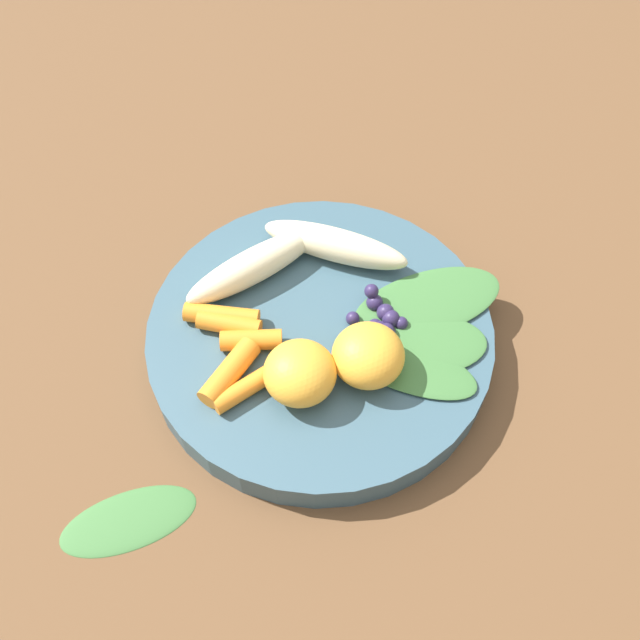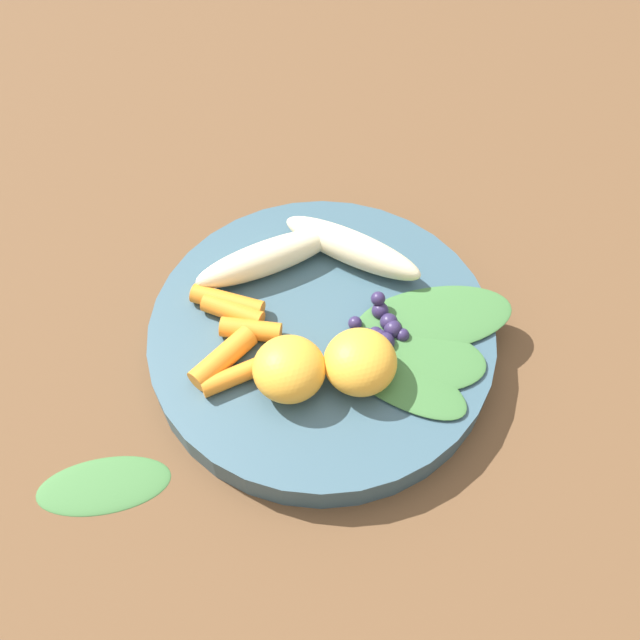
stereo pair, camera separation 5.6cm
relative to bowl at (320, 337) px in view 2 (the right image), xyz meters
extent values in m
plane|color=brown|center=(0.00, 0.00, -0.01)|extent=(2.40, 2.40, 0.00)
cylinder|color=#385666|center=(0.00, 0.00, 0.00)|extent=(0.28, 0.28, 0.03)
ellipsoid|color=beige|center=(0.05, -0.06, 0.03)|extent=(0.13, 0.08, 0.03)
ellipsoid|color=beige|center=(-0.03, -0.07, 0.03)|extent=(0.13, 0.09, 0.03)
ellipsoid|color=#F4A833|center=(-0.03, 0.05, 0.04)|extent=(0.06, 0.06, 0.04)
ellipsoid|color=#F4A833|center=(0.02, 0.05, 0.04)|extent=(0.06, 0.06, 0.04)
cylinder|color=orange|center=(0.08, -0.02, 0.02)|extent=(0.06, 0.03, 0.02)
cylinder|color=orange|center=(0.07, -0.01, 0.02)|extent=(0.05, 0.03, 0.02)
cylinder|color=orange|center=(0.06, 0.01, 0.02)|extent=(0.05, 0.02, 0.02)
cylinder|color=orange|center=(0.08, 0.04, 0.02)|extent=(0.05, 0.06, 0.02)
cylinder|color=orange|center=(0.07, 0.05, 0.02)|extent=(0.05, 0.04, 0.01)
sphere|color=#2D234C|center=(-0.05, 0.01, 0.02)|extent=(0.01, 0.01, 0.01)
sphere|color=#2D234C|center=(-0.05, 0.02, 0.02)|extent=(0.01, 0.01, 0.01)
sphere|color=#2D234C|center=(-0.04, 0.01, 0.02)|extent=(0.01, 0.01, 0.01)
sphere|color=#2D234C|center=(-0.03, 0.00, 0.02)|extent=(0.01, 0.01, 0.01)
sphere|color=#2D234C|center=(-0.06, 0.01, 0.02)|extent=(0.01, 0.01, 0.01)
sphere|color=#2D234C|center=(-0.05, -0.02, 0.03)|extent=(0.01, 0.01, 0.01)
sphere|color=#2D234C|center=(-0.04, 0.02, 0.02)|extent=(0.01, 0.01, 0.01)
sphere|color=#2D234C|center=(-0.04, 0.01, 0.02)|extent=(0.01, 0.01, 0.01)
sphere|color=#2D234C|center=(-0.06, 0.01, 0.02)|extent=(0.01, 0.01, 0.01)
sphere|color=#2D234C|center=(-0.05, 0.02, 0.02)|extent=(0.01, 0.01, 0.01)
sphere|color=#2D234C|center=(-0.05, 0.00, 0.02)|extent=(0.01, 0.01, 0.01)
sphere|color=#2D234C|center=(-0.05, -0.01, 0.02)|extent=(0.01, 0.01, 0.01)
ellipsoid|color=#3D7038|center=(-0.06, 0.05, 0.02)|extent=(0.12, 0.10, 0.01)
ellipsoid|color=#3D7038|center=(-0.07, 0.03, 0.02)|extent=(0.12, 0.08, 0.01)
ellipsoid|color=#3D7038|center=(-0.09, -0.01, 0.02)|extent=(0.14, 0.09, 0.01)
ellipsoid|color=#3D7038|center=(0.16, 0.12, -0.01)|extent=(0.11, 0.06, 0.01)
camera|label=1|loc=(0.05, 0.31, 0.49)|focal=39.36mm
camera|label=2|loc=(0.00, 0.32, 0.49)|focal=39.36mm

